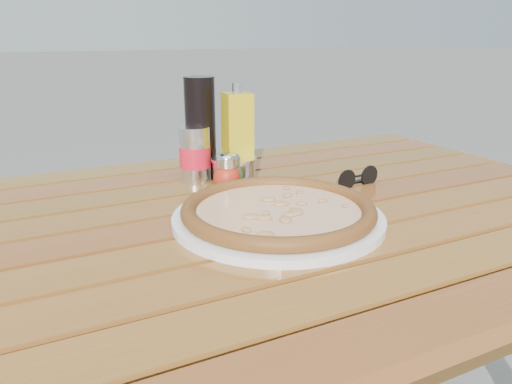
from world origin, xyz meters
name	(u,v)px	position (x,y,z in m)	size (l,w,h in m)	color
table	(261,249)	(0.00, 0.00, 0.67)	(1.40, 0.90, 0.75)	#38220C
plate	(278,218)	(0.00, -0.06, 0.76)	(0.36, 0.36, 0.01)	white
pizza	(278,210)	(0.00, -0.06, 0.77)	(0.38, 0.38, 0.03)	#FFE1B6
pepper_shaker	(227,174)	(-0.01, 0.13, 0.79)	(0.07, 0.07, 0.08)	red
oregano_shaker	(231,172)	(0.00, 0.14, 0.79)	(0.07, 0.07, 0.08)	#39451B
dark_bottle	(200,128)	(-0.02, 0.26, 0.86)	(0.07, 0.07, 0.22)	black
soda_can	(195,155)	(-0.04, 0.23, 0.81)	(0.07, 0.07, 0.12)	silver
olive_oil_cruet	(238,137)	(0.04, 0.19, 0.85)	(0.06, 0.06, 0.21)	#AF9712
parmesan_tin	(234,171)	(0.02, 0.17, 0.78)	(0.10, 0.10, 0.07)	silver
sunglasses	(357,179)	(0.25, 0.05, 0.77)	(0.11, 0.03, 0.04)	black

